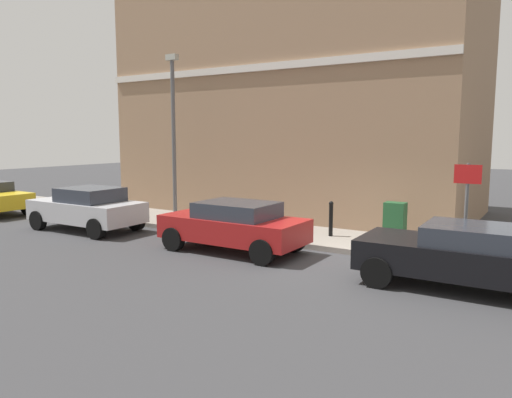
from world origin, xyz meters
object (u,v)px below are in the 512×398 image
at_px(car_silver, 87,208).
at_px(bollard_far_kerb, 257,217).
at_px(street_sign, 467,197).
at_px(car_red, 234,225).
at_px(utility_cabinet, 395,225).
at_px(car_black, 470,256).
at_px(bollard_near_cabinet, 331,217).
at_px(lamppost, 174,130).

xyz_separation_m(car_silver, bollard_far_kerb, (1.65, -5.53, -0.04)).
bearing_deg(street_sign, bollard_far_kerb, 91.21).
xyz_separation_m(car_red, utility_cabinet, (2.50, -3.57, -0.04)).
height_order(car_silver, utility_cabinet, car_silver).
relative_size(car_black, bollard_near_cabinet, 4.18).
bearing_deg(street_sign, bollard_near_cabinet, 75.62).
xyz_separation_m(car_black, lamppost, (2.66, 10.17, 2.60)).
height_order(car_silver, street_sign, street_sign).
bearing_deg(bollard_near_cabinet, car_black, -123.30).
bearing_deg(car_black, bollard_far_kerb, -16.50).
xyz_separation_m(street_sign, lamppost, (0.88, 9.77, 1.64)).
distance_m(bollard_near_cabinet, street_sign, 4.05).
relative_size(bollard_near_cabinet, bollard_far_kerb, 1.00).
xyz_separation_m(car_silver, street_sign, (1.77, -11.22, 0.92)).
bearing_deg(bollard_far_kerb, car_black, -105.31).
relative_size(bollard_near_cabinet, street_sign, 0.45).
relative_size(utility_cabinet, street_sign, 0.50).
distance_m(street_sign, lamppost, 9.95).
xyz_separation_m(car_black, car_silver, (0.02, 11.61, 0.04)).
distance_m(car_black, bollard_near_cabinet, 5.03).
height_order(car_silver, lamppost, lamppost).
height_order(car_black, car_red, car_red).
bearing_deg(street_sign, utility_cabinet, 65.23).
distance_m(car_red, bollard_near_cabinet, 3.08).
bearing_deg(car_black, utility_cabinet, -50.43).
relative_size(car_black, utility_cabinet, 3.78).
bearing_deg(car_black, bollard_near_cabinet, -34.49).
xyz_separation_m(car_black, car_red, (0.16, 5.86, 0.02)).
xyz_separation_m(car_silver, utility_cabinet, (2.64, -9.32, -0.06)).
height_order(car_red, bollard_far_kerb, car_red).
distance_m(car_black, bollard_far_kerb, 6.30).
relative_size(car_black, street_sign, 1.89).
bearing_deg(utility_cabinet, street_sign, -114.77).
height_order(street_sign, lamppost, lamppost).
bearing_deg(car_red, bollard_near_cabinet, -122.65).
bearing_deg(car_silver, bollard_far_kerb, -164.22).
height_order(car_black, lamppost, lamppost).
height_order(bollard_near_cabinet, street_sign, street_sign).
distance_m(car_black, lamppost, 10.83).
distance_m(bollard_far_kerb, street_sign, 5.76).
relative_size(car_red, bollard_near_cabinet, 3.77).
bearing_deg(bollard_far_kerb, street_sign, -88.79).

